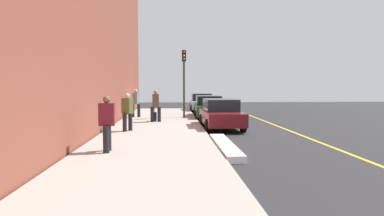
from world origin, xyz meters
name	(u,v)px	position (x,y,z in m)	size (l,w,h in m)	color
ground_plane	(223,130)	(0.00, 0.00, 0.00)	(56.00, 56.00, 0.00)	#28282B
sidewalk	(156,129)	(0.00, -3.30, 0.07)	(28.00, 4.60, 0.15)	#A39E93
lane_stripe_centre	(286,129)	(0.00, 3.20, 0.00)	(28.00, 0.14, 0.01)	gold
snow_bank_curb	(225,146)	(5.19, -0.70, 0.11)	(4.52, 0.56, 0.22)	white
parked_car_silver	(201,102)	(-12.42, -0.01, 0.76)	(4.52, 1.95, 1.51)	black
parked_car_green	(209,107)	(-6.07, -0.07, 0.76)	(4.60, 2.00, 1.51)	black
parked_car_maroon	(221,114)	(-0.49, -0.03, 0.76)	(4.25, 1.97, 1.51)	black
pedestrian_olive_coat	(127,111)	(1.29, -4.53, 1.06)	(0.50, 0.54, 1.71)	black
pedestrian_burgundy_coat	(107,122)	(6.16, -4.54, 1.08)	(0.57, 0.47, 1.74)	black
pedestrian_grey_coat	(136,102)	(-5.72, -4.88, 1.12)	(0.54, 0.59, 1.82)	black
pedestrian_brown_coat	(156,105)	(-2.67, -3.44, 1.11)	(0.53, 0.59, 1.80)	black
traffic_light_pole	(184,72)	(-5.20, -1.75, 3.05)	(0.35, 0.26, 4.28)	#2D2D19
rolling_suitcase	(155,117)	(-3.06, -3.52, 0.41)	(0.34, 0.22, 0.87)	#191E38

